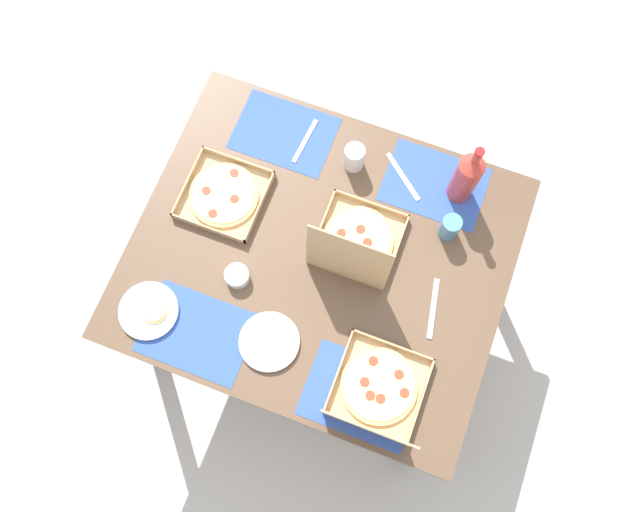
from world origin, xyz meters
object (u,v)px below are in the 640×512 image
soda_bottle (467,177)px  condiment_bowl (237,276)px  pizza_box_center (224,195)px  plate_near_left (149,311)px  pizza_box_corner_left (376,395)px  cup_spare (450,227)px  plate_near_right (269,342)px  pizza_box_edge_far (356,244)px  cup_clear_left (354,157)px

soda_bottle → condiment_bowl: 0.85m
pizza_box_center → plate_near_left: size_ratio=1.39×
pizza_box_corner_left → cup_spare: (-0.05, -0.62, 0.00)m
pizza_box_center → plate_near_right: size_ratio=1.39×
pizza_box_corner_left → pizza_box_edge_far: (0.23, -0.45, -0.00)m
plate_near_right → cup_clear_left: cup_clear_left is taller
pizza_box_corner_left → cup_spare: size_ratio=3.03×
pizza_box_center → pizza_box_corner_left: size_ratio=0.87×
pizza_box_corner_left → plate_near_left: (0.80, 0.00, -0.04)m
condiment_bowl → pizza_box_center: bearing=-58.1°
plate_near_left → cup_spare: (-0.85, -0.63, 0.04)m
pizza_box_center → condiment_bowl: bearing=121.9°
pizza_box_edge_far → soda_bottle: (-0.27, -0.33, 0.08)m
pizza_box_edge_far → condiment_bowl: bearing=35.5°
plate_near_right → condiment_bowl: (0.18, -0.17, 0.01)m
condiment_bowl → cup_spare: bearing=-146.6°
plate_near_left → pizza_box_edge_far: bearing=-141.4°
pizza_box_center → soda_bottle: 0.85m
plate_near_right → condiment_bowl: bearing=-42.3°
pizza_box_corner_left → condiment_bowl: pizza_box_corner_left is taller
cup_spare → pizza_box_center: bearing=10.9°
pizza_box_edge_far → plate_near_left: bearing=38.6°
pizza_box_center → pizza_box_edge_far: 0.50m
cup_clear_left → condiment_bowl: bearing=67.3°
condiment_bowl → soda_bottle: bearing=-137.1°
pizza_box_corner_left → cup_spare: pizza_box_corner_left is taller
cup_spare → soda_bottle: bearing=-87.6°
pizza_box_edge_far → pizza_box_corner_left: bearing=117.0°
pizza_box_edge_far → cup_spare: 0.33m
plate_near_left → pizza_box_center: bearing=-98.3°
pizza_box_edge_far → cup_spare: size_ratio=2.97×
cup_spare → cup_clear_left: cup_clear_left is taller
pizza_box_corner_left → condiment_bowl: 0.61m
cup_spare → condiment_bowl: (0.62, 0.41, -0.03)m
plate_near_left → pizza_box_corner_left: bearing=-179.7°
pizza_box_corner_left → plate_near_left: pizza_box_corner_left is taller
plate_near_right → cup_spare: cup_spare is taller
pizza_box_center → plate_near_left: (0.07, 0.47, -0.00)m
cup_spare → plate_near_right: bearing=52.9°
plate_near_right → plate_near_left: bearing=6.3°
soda_bottle → pizza_box_edge_far: bearing=50.2°
soda_bottle → plate_near_left: bearing=42.9°
pizza_box_center → pizza_box_edge_far: size_ratio=0.89×
pizza_box_center → condiment_bowl: size_ratio=3.39×
soda_bottle → cup_spare: bearing=92.4°
pizza_box_edge_far → condiment_bowl: (0.34, 0.24, -0.03)m
pizza_box_corner_left → cup_clear_left: pizza_box_corner_left is taller
cup_clear_left → condiment_bowl: (0.23, 0.54, -0.03)m
soda_bottle → condiment_bowl: bearing=42.9°
pizza_box_edge_far → plate_near_right: bearing=69.2°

